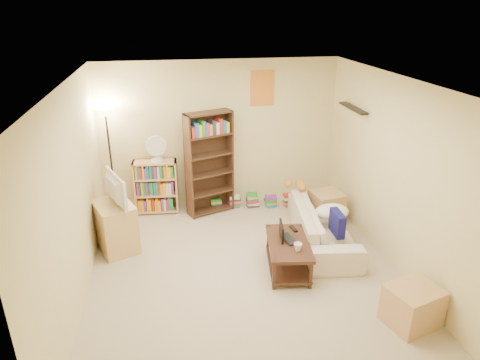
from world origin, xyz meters
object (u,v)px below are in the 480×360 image
at_px(sofa, 322,225).
at_px(television, 111,190).
at_px(coffee_table, 288,251).
at_px(laptop, 292,238).
at_px(end_cabinet, 412,306).
at_px(floor_lamp, 107,132).
at_px(tall_bookshelf, 209,161).
at_px(tabby_cat, 299,185).
at_px(tv_stand, 116,227).
at_px(desk_fan, 156,148).
at_px(short_bookshelf, 156,187).
at_px(mug, 298,247).
at_px(side_table, 326,208).

relative_size(sofa, television, 2.65).
relative_size(coffee_table, laptop, 3.00).
distance_m(sofa, coffee_table, 0.93).
xyz_separation_m(television, end_cabinet, (3.35, -2.21, -0.71)).
distance_m(sofa, floor_lamp, 3.62).
distance_m(tall_bookshelf, floor_lamp, 1.67).
height_order(tabby_cat, end_cabinet, tabby_cat).
xyz_separation_m(sofa, coffee_table, (-0.70, -0.61, 0.00)).
relative_size(tv_stand, floor_lamp, 0.39).
height_order(television, desk_fan, desk_fan).
distance_m(short_bookshelf, end_cabinet, 4.33).
height_order(coffee_table, short_bookshelf, short_bookshelf).
bearing_deg(desk_fan, coffee_table, -50.67).
bearing_deg(desk_fan, mug, -52.83).
bearing_deg(mug, floor_lamp, 136.71).
distance_m(coffee_table, laptop, 0.18).
height_order(tabby_cat, desk_fan, desk_fan).
distance_m(tabby_cat, desk_fan, 2.37).
height_order(tabby_cat, floor_lamp, floor_lamp).
height_order(tv_stand, end_cabinet, tv_stand).
distance_m(mug, television, 2.66).
distance_m(laptop, tall_bookshelf, 2.10).
bearing_deg(laptop, floor_lamp, 40.90).
bearing_deg(end_cabinet, tabby_cat, 100.99).
bearing_deg(side_table, laptop, -129.32).
height_order(short_bookshelf, desk_fan, desk_fan).
bearing_deg(coffee_table, end_cabinet, -41.06).
xyz_separation_m(desk_fan, side_table, (2.64, -0.84, -0.89)).
bearing_deg(tabby_cat, floor_lamp, 166.50).
bearing_deg(coffee_table, tall_bookshelf, 121.79).
relative_size(sofa, tall_bookshelf, 1.13).
bearing_deg(mug, tv_stand, 153.12).
height_order(tv_stand, side_table, tv_stand).
bearing_deg(floor_lamp, side_table, -14.70).
relative_size(tabby_cat, mug, 2.98).
xyz_separation_m(laptop, mug, (-0.00, -0.28, 0.04)).
distance_m(laptop, end_cabinet, 1.66).
height_order(laptop, mug, mug).
height_order(coffee_table, television, television).
relative_size(laptop, television, 0.47).
bearing_deg(side_table, sofa, -115.77).
distance_m(tabby_cat, short_bookshelf, 2.38).
distance_m(coffee_table, mug, 0.31).
bearing_deg(tabby_cat, coffee_table, -112.13).
distance_m(coffee_table, tall_bookshelf, 2.17).
xyz_separation_m(mug, television, (-2.34, 1.19, 0.46)).
bearing_deg(tabby_cat, mug, -107.59).
height_order(tv_stand, desk_fan, desk_fan).
xyz_separation_m(mug, short_bookshelf, (-1.76, 2.30, -0.02)).
relative_size(mug, television, 0.20).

